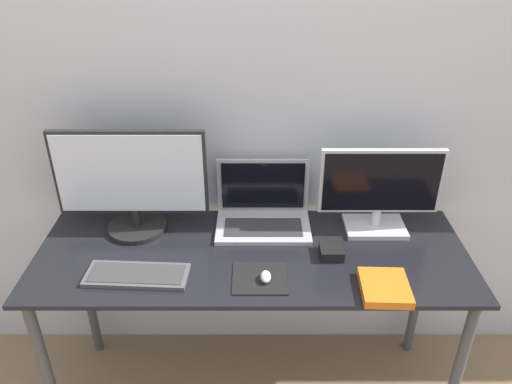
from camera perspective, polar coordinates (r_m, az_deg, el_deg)
The scene contains 10 objects.
wall_back at distance 1.98m, azimuth -0.38°, elevation 10.88°, with size 7.00×0.05×2.50m.
desk at distance 1.94m, azimuth -0.39°, elevation -9.14°, with size 1.62×0.59×0.77m.
monitor_left at distance 1.96m, azimuth -14.01°, elevation 1.12°, with size 0.58×0.23×0.42m.
monitor_right at distance 1.98m, azimuth 13.99°, elevation 0.19°, with size 0.47×0.17×0.35m.
laptop at distance 2.02m, azimuth 0.86°, elevation -2.00°, with size 0.37×0.25×0.25m.
keyboard at distance 1.81m, azimuth -13.40°, elevation -9.21°, with size 0.36×0.15×0.02m.
mousepad at distance 1.76m, azimuth 0.48°, elevation -9.81°, with size 0.19×0.17×0.00m.
mouse at distance 1.74m, azimuth 1.17°, elevation -9.65°, with size 0.04×0.06×0.03m.
book at distance 1.76m, azimuth 14.55°, elevation -10.53°, with size 0.17×0.19×0.03m.
power_brick at distance 1.88m, azimuth 8.64°, elevation -6.66°, with size 0.08×0.10×0.04m.
Camera 1 is at (0.01, -1.22, 1.89)m, focal length 35.00 mm.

